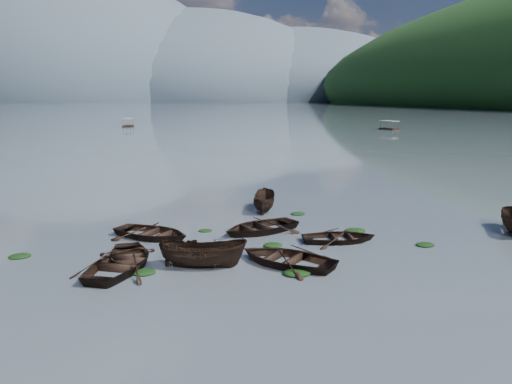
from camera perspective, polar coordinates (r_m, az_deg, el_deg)
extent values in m
plane|color=slate|center=(21.26, 8.99, -11.21)|extent=(2400.00, 2400.00, 0.00)
ellipsoid|color=#475666|center=(919.32, -19.27, 9.74)|extent=(520.00, 520.00, 340.00)
ellipsoid|color=#475666|center=(929.80, -6.69, 10.27)|extent=(520.00, 520.00, 260.00)
ellipsoid|color=#475666|center=(974.86, 3.98, 10.34)|extent=(520.00, 520.00, 220.00)
imported|color=black|center=(25.53, -14.29, -7.62)|extent=(3.03, 4.18, 0.85)
imported|color=black|center=(24.34, -15.07, -8.58)|extent=(5.42, 6.00, 1.02)
imported|color=black|center=(23.97, -6.05, -8.56)|extent=(4.49, 2.93, 1.62)
imported|color=black|center=(24.34, 3.52, -8.21)|extent=(5.88, 5.96, 1.01)
imported|color=black|center=(28.30, 9.50, -5.60)|extent=(4.56, 3.59, 0.85)
imported|color=black|center=(29.31, -11.80, -5.11)|extent=(5.76, 5.66, 0.98)
imported|color=black|center=(29.88, 0.48, -4.56)|extent=(5.77, 4.91, 1.01)
imported|color=black|center=(35.44, 0.89, -2.10)|extent=(2.79, 4.21, 1.52)
ellipsoid|color=black|center=(23.60, -12.68, -9.09)|extent=(1.10, 0.90, 0.24)
ellipsoid|color=black|center=(27.08, 1.96, -6.21)|extent=(1.05, 0.84, 0.23)
ellipsoid|color=black|center=(23.02, 4.74, -9.36)|extent=(1.30, 1.04, 0.28)
ellipsoid|color=black|center=(28.66, 18.76, -5.83)|extent=(1.03, 0.87, 0.23)
ellipsoid|color=black|center=(30.45, 11.24, -4.48)|extent=(1.28, 1.01, 0.26)
ellipsoid|color=black|center=(27.93, -25.38, -6.75)|extent=(1.08, 0.87, 0.23)
ellipsoid|color=black|center=(30.15, -5.83, -4.48)|extent=(0.83, 0.69, 0.17)
ellipsoid|color=black|center=(34.31, 4.80, -2.58)|extent=(1.02, 0.82, 0.22)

